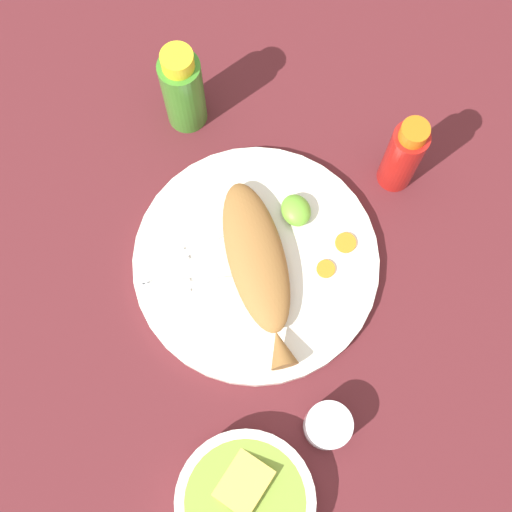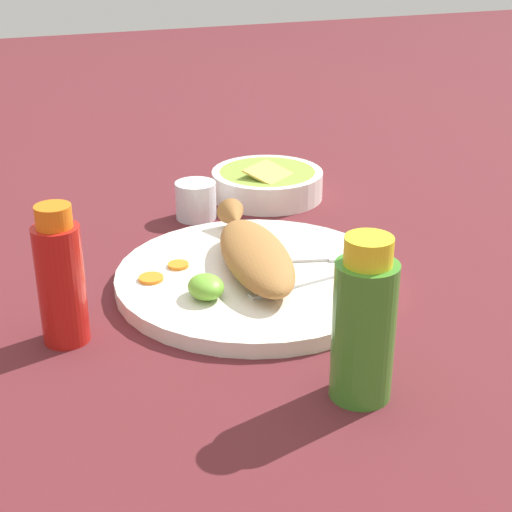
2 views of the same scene
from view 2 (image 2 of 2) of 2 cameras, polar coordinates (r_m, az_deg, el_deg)
ground_plane at (r=0.93m, az=0.00°, el=-2.14°), size 4.00×4.00×0.00m
main_plate at (r=0.92m, az=0.00°, el=-1.64°), size 0.33×0.33×0.02m
fried_fish at (r=0.92m, az=-0.16°, el=0.28°), size 0.26×0.10×0.04m
fork_near at (r=0.95m, az=4.72°, el=-0.20°), size 0.06×0.18×0.00m
fork_far at (r=0.91m, az=5.36°, el=-1.44°), size 0.04×0.18×0.00m
carrot_slice_near at (r=0.93m, az=-5.67°, el=-0.66°), size 0.02×0.02×0.00m
carrot_slice_mid at (r=0.91m, az=-7.64°, el=-1.62°), size 0.03×0.03×0.00m
lime_wedge_main at (r=0.86m, az=-3.66°, el=-2.25°), size 0.05×0.04×0.03m
hot_sauce_bottle_red at (r=0.81m, az=-14.02°, el=-1.64°), size 0.05×0.05×0.15m
hot_sauce_bottle_green at (r=0.70m, az=7.85°, el=-4.94°), size 0.06×0.06×0.16m
salt_cup at (r=1.12m, az=-4.49°, el=3.88°), size 0.06×0.06×0.05m
guacamole_bowl at (r=1.20m, az=0.83°, el=5.38°), size 0.17×0.17×0.05m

